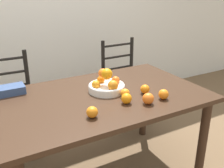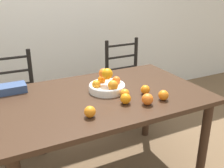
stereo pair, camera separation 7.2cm
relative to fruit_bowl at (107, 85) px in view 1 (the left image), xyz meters
The scene contains 12 objects.
wall_back 1.55m from the fruit_bowl, 92.58° to the left, with size 8.00×0.06×2.60m.
dining_table 0.17m from the fruit_bowl, 147.34° to the right, with size 1.54×0.95×0.76m.
fruit_bowl is the anchor object (origin of this frame).
orange_loose_0 0.36m from the fruit_bowl, 67.15° to the right, with size 0.08×0.08×0.08m.
orange_loose_1 0.18m from the fruit_bowl, 70.38° to the right, with size 0.07×0.07×0.07m.
orange_loose_2 0.29m from the fruit_bowl, 37.98° to the right, with size 0.07×0.07×0.07m.
orange_loose_3 0.26m from the fruit_bowl, 86.44° to the right, with size 0.07×0.07×0.07m.
orange_loose_4 0.42m from the fruit_bowl, 130.27° to the right, with size 0.07×0.07×0.07m.
orange_loose_5 0.43m from the fruit_bowl, 48.84° to the right, with size 0.07×0.07×0.07m.
chair_left 1.02m from the fruit_bowl, 129.66° to the left, with size 0.43×0.41×0.94m.
chair_right 1.02m from the fruit_bowl, 50.26° to the left, with size 0.42×0.40×0.94m.
book_stack 0.73m from the fruit_bowl, 155.05° to the left, with size 0.23×0.13×0.06m.
Camera 1 is at (-0.80, -1.58, 1.54)m, focal length 42.00 mm.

